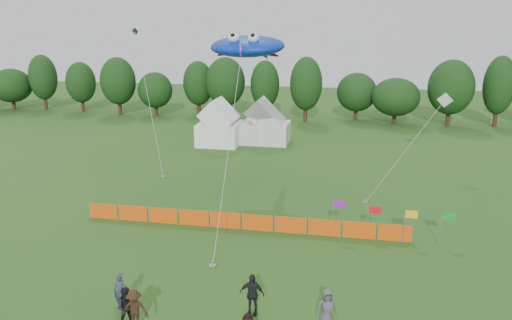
% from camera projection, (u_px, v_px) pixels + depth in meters
% --- Properties ---
extents(ground, '(160.00, 160.00, 0.00)m').
position_uv_depth(ground, '(230.00, 311.00, 21.64)').
color(ground, '#234C16').
rests_on(ground, ground).
extents(treeline, '(104.57, 8.78, 8.36)m').
position_uv_depth(treeline, '(327.00, 88.00, 62.78)').
color(treeline, '#382314').
rests_on(treeline, ground).
extents(tent_left, '(4.25, 4.25, 3.75)m').
position_uv_depth(tent_left, '(220.00, 126.00, 50.97)').
color(tent_left, white).
rests_on(tent_left, ground).
extents(tent_right, '(4.96, 3.97, 3.50)m').
position_uv_depth(tent_right, '(265.00, 126.00, 51.89)').
color(tent_right, silver).
rests_on(tent_right, ground).
extents(barrier_fence, '(19.90, 0.06, 1.00)m').
position_uv_depth(barrier_fence, '(241.00, 221.00, 30.15)').
color(barrier_fence, '#DF500C').
rests_on(barrier_fence, ground).
extents(flag_row, '(6.73, 0.42, 2.21)m').
position_uv_depth(flag_row, '(388.00, 218.00, 28.45)').
color(flag_row, gray).
rests_on(flag_row, ground).
extents(spectator_a, '(0.61, 0.41, 1.64)m').
position_uv_depth(spectator_a, '(120.00, 291.00, 21.66)').
color(spectator_a, '#2F334F').
rests_on(spectator_a, ground).
extents(spectator_b, '(1.07, 0.98, 1.77)m').
position_uv_depth(spectator_b, '(127.00, 308.00, 20.30)').
color(spectator_b, black).
rests_on(spectator_b, ground).
extents(spectator_c, '(1.21, 0.82, 1.74)m').
position_uv_depth(spectator_c, '(134.00, 310.00, 20.18)').
color(spectator_c, black).
rests_on(spectator_c, ground).
extents(spectator_d, '(1.11, 0.51, 1.87)m').
position_uv_depth(spectator_d, '(252.00, 294.00, 21.23)').
color(spectator_d, black).
rests_on(spectator_d, ground).
extents(spectator_e, '(0.96, 0.76, 1.73)m').
position_uv_depth(spectator_e, '(327.00, 309.00, 20.27)').
color(spectator_e, '#4A4B4F').
rests_on(spectator_e, ground).
extents(stingray_kite, '(6.68, 22.38, 11.48)m').
position_uv_depth(stingray_kite, '(249.00, 46.00, 37.23)').
color(stingray_kite, '#0E31D1').
rests_on(stingray_kite, ground).
extents(small_kite_white, '(7.05, 9.79, 6.63)m').
position_uv_depth(small_kite_white, '(426.00, 125.00, 39.27)').
color(small_kite_white, silver).
rests_on(small_kite_white, ground).
extents(small_kite_dark, '(7.32, 11.67, 11.70)m').
position_uv_depth(small_kite_dark, '(147.00, 91.00, 45.38)').
color(small_kite_dark, black).
rests_on(small_kite_dark, ground).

